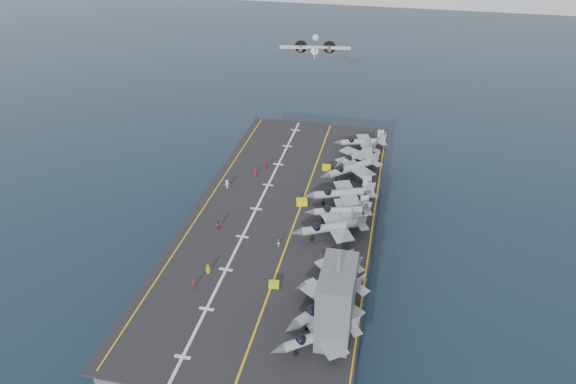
% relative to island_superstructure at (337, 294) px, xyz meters
% --- Properties ---
extents(ground, '(500.00, 500.00, 0.00)m').
position_rel_island_superstructure_xyz_m(ground, '(-15.00, 30.00, -17.90)').
color(ground, '#142135').
rests_on(ground, ground).
extents(hull, '(36.00, 90.00, 10.00)m').
position_rel_island_superstructure_xyz_m(hull, '(-15.00, 30.00, -12.90)').
color(hull, '#56595E').
rests_on(hull, ground).
extents(flight_deck, '(38.00, 92.00, 0.40)m').
position_rel_island_superstructure_xyz_m(flight_deck, '(-15.00, 30.00, -7.70)').
color(flight_deck, black).
rests_on(flight_deck, hull).
extents(foul_line, '(0.35, 90.00, 0.02)m').
position_rel_island_superstructure_xyz_m(foul_line, '(-12.00, 30.00, -7.48)').
color(foul_line, gold).
rests_on(foul_line, flight_deck).
extents(landing_centerline, '(0.50, 90.00, 0.02)m').
position_rel_island_superstructure_xyz_m(landing_centerline, '(-21.00, 30.00, -7.48)').
color(landing_centerline, silver).
rests_on(landing_centerline, flight_deck).
extents(deck_edge_port, '(0.25, 90.00, 0.02)m').
position_rel_island_superstructure_xyz_m(deck_edge_port, '(-32.00, 30.00, -7.48)').
color(deck_edge_port, gold).
rests_on(deck_edge_port, flight_deck).
extents(deck_edge_stbd, '(0.25, 90.00, 0.02)m').
position_rel_island_superstructure_xyz_m(deck_edge_stbd, '(3.50, 30.00, -7.48)').
color(deck_edge_stbd, gold).
rests_on(deck_edge_stbd, flight_deck).
extents(island_superstructure, '(5.00, 10.00, 15.00)m').
position_rel_island_superstructure_xyz_m(island_superstructure, '(0.00, 0.00, 0.00)').
color(island_superstructure, '#56595E').
rests_on(island_superstructure, flight_deck).
extents(fighter_jet_0, '(16.76, 15.86, 4.85)m').
position_rel_island_superstructure_xyz_m(fighter_jet_0, '(-1.80, -3.57, -5.07)').
color(fighter_jet_0, '#9EA5AE').
rests_on(fighter_jet_0, flight_deck).
extents(fighter_jet_1, '(18.23, 19.53, 5.65)m').
position_rel_island_superstructure_xyz_m(fighter_jet_1, '(-1.62, 3.05, -4.68)').
color(fighter_jet_1, '#9BA3AC').
rests_on(fighter_jet_1, flight_deck).
extents(fighter_jet_2, '(15.22, 15.05, 4.46)m').
position_rel_island_superstructure_xyz_m(fighter_jet_2, '(-2.10, 10.56, -5.27)').
color(fighter_jet_2, '#9299A1').
rests_on(fighter_jet_2, flight_deck).
extents(fighter_jet_3, '(17.96, 15.84, 5.22)m').
position_rel_island_superstructure_xyz_m(fighter_jet_3, '(-3.84, 23.71, -4.89)').
color(fighter_jet_3, '#969EA5').
rests_on(fighter_jet_3, flight_deck).
extents(fighter_jet_4, '(15.67, 12.79, 4.70)m').
position_rel_island_superstructure_xyz_m(fighter_jet_4, '(-2.98, 30.13, -5.15)').
color(fighter_jet_4, '#949CA4').
rests_on(fighter_jet_4, flight_deck).
extents(fighter_jet_5, '(17.97, 15.09, 5.31)m').
position_rel_island_superstructure_xyz_m(fighter_jet_5, '(-3.52, 36.38, -4.84)').
color(fighter_jet_5, '#90959E').
rests_on(fighter_jet_5, flight_deck).
extents(fighter_jet_6, '(18.86, 18.74, 5.54)m').
position_rel_island_superstructure_xyz_m(fighter_jet_6, '(-2.92, 47.66, -4.73)').
color(fighter_jet_6, '#9AA1A9').
rests_on(fighter_jet_6, flight_deck).
extents(fighter_jet_7, '(16.00, 17.53, 5.07)m').
position_rel_island_superstructure_xyz_m(fighter_jet_7, '(-2.50, 54.13, -4.97)').
color(fighter_jet_7, '#999FAA').
rests_on(fighter_jet_7, flight_deck).
extents(fighter_jet_8, '(15.43, 12.51, 4.65)m').
position_rel_island_superstructure_xyz_m(fighter_jet_8, '(-1.89, 62.52, -5.18)').
color(fighter_jet_8, '#98A0AA').
rests_on(fighter_jet_8, flight_deck).
extents(tow_cart_a, '(1.92, 1.39, 1.06)m').
position_rel_island_superstructure_xyz_m(tow_cart_a, '(-11.53, 7.55, -6.97)').
color(tow_cart_a, gold).
rests_on(tow_cart_a, flight_deck).
extents(tow_cart_b, '(2.54, 1.98, 1.35)m').
position_rel_island_superstructure_xyz_m(tow_cart_b, '(-11.92, 33.73, -6.82)').
color(tow_cart_b, yellow).
rests_on(tow_cart_b, flight_deck).
extents(tow_cart_c, '(2.20, 1.60, 1.22)m').
position_rel_island_superstructure_xyz_m(tow_cart_c, '(-9.15, 49.93, -6.89)').
color(tow_cart_c, '#D7CA07').
rests_on(tow_cart_c, flight_deck).
extents(crew_0, '(1.29, 1.06, 1.86)m').
position_rel_island_superstructure_xyz_m(crew_0, '(-23.74, 8.40, -6.57)').
color(crew_0, gold).
rests_on(crew_0, flight_deck).
extents(crew_1, '(1.06, 1.17, 1.62)m').
position_rel_island_superstructure_xyz_m(crew_1, '(-24.85, 4.24, -6.69)').
color(crew_1, '#B21919').
rests_on(crew_1, flight_deck).
extents(crew_2, '(1.20, 1.43, 2.03)m').
position_rel_island_superstructure_xyz_m(crew_2, '(-26.59, 21.49, -6.48)').
color(crew_2, '#B21919').
rests_on(crew_2, flight_deck).
extents(crew_3, '(1.44, 1.31, 2.00)m').
position_rel_island_superstructure_xyz_m(crew_3, '(-29.64, 36.79, -6.50)').
color(crew_3, silver).
rests_on(crew_3, flight_deck).
extents(crew_4, '(0.87, 1.25, 2.03)m').
position_rel_island_superstructure_xyz_m(crew_4, '(-23.31, 47.63, -6.49)').
color(crew_4, '#B82833').
rests_on(crew_4, flight_deck).
extents(crew_5, '(0.74, 1.05, 1.66)m').
position_rel_island_superstructure_xyz_m(crew_5, '(-24.95, 43.44, -6.67)').
color(crew_5, '#B21919').
rests_on(crew_5, flight_deck).
extents(crew_7, '(0.92, 1.12, 1.60)m').
position_rel_island_superstructure_xyz_m(crew_7, '(-13.45, 18.56, -6.70)').
color(crew_7, beige).
rests_on(crew_7, flight_deck).
extents(transport_plane, '(22.93, 17.38, 4.96)m').
position_rel_island_superstructure_xyz_m(transport_plane, '(-20.10, 93.55, 7.54)').
color(transport_plane, silver).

